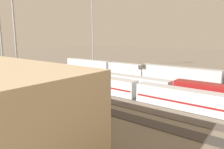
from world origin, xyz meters
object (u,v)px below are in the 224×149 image
object	(u,v)px
train_on_track_4	(87,76)
train_on_track_5	(66,77)
light_mast_2	(93,24)
train_on_track_0	(164,72)
light_mast_1	(14,28)
light_mast_3	(0,24)

from	to	relation	value
train_on_track_4	train_on_track_5	xyz separation A→B (m)	(3.87, 5.00, -0.07)
train_on_track_5	light_mast_2	xyz separation A→B (m)	(14.45, -27.12, 16.88)
train_on_track_0	train_on_track_4	bearing A→B (deg)	52.58
train_on_track_0	train_on_track_4	size ratio (longest dim) A/B	1.00
train_on_track_4	light_mast_2	xyz separation A→B (m)	(18.32, -22.12, 16.81)
light_mast_1	train_on_track_5	bearing A→B (deg)	-99.76
light_mast_2	light_mast_3	distance (m)	41.32
train_on_track_0	train_on_track_5	bearing A→B (deg)	52.52
train_on_track_0	train_on_track_5	xyz separation A→B (m)	(19.17, 25.00, -0.09)
light_mast_1	light_mast_2	xyz separation A→B (m)	(12.23, -40.01, 3.25)
train_on_track_4	light_mast_1	xyz separation A→B (m)	(6.08, 17.88, 13.56)
train_on_track_0	train_on_track_5	world-z (taller)	train_on_track_0
light_mast_2	light_mast_1	bearing A→B (deg)	107.00
train_on_track_4	train_on_track_0	bearing A→B (deg)	-127.42
train_on_track_0	light_mast_1	world-z (taller)	light_mast_1
train_on_track_0	light_mast_2	bearing A→B (deg)	-3.62
train_on_track_0	light_mast_1	bearing A→B (deg)	60.56
light_mast_1	light_mast_3	distance (m)	5.86
train_on_track_4	light_mast_3	world-z (taller)	light_mast_3
train_on_track_4	train_on_track_5	size ratio (longest dim) A/B	0.95
light_mast_2	train_on_track_5	bearing A→B (deg)	118.05
train_on_track_0	train_on_track_5	size ratio (longest dim) A/B	0.95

